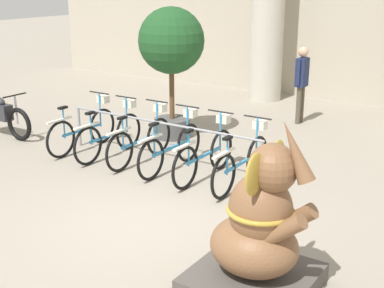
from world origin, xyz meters
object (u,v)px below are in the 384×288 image
object	(u,v)px
bicycle_2	(141,140)
bicycle_4	(205,154)
bicycle_3	(172,147)
elephant_statue	(258,235)
person_pedestrian	(302,78)
bicycle_0	(84,129)
bicycle_5	(242,161)
potted_tree	(171,48)
bicycle_1	(110,134)

from	to	relation	value
bicycle_2	bicycle_4	size ratio (longest dim) A/B	1.00
bicycle_2	bicycle_3	xyz separation A→B (m)	(0.67, -0.02, 0.00)
elephant_statue	person_pedestrian	xyz separation A→B (m)	(-2.25, 6.50, 0.38)
bicycle_0	bicycle_3	xyz separation A→B (m)	(2.02, 0.02, 0.00)
bicycle_5	potted_tree	size ratio (longest dim) A/B	0.68
bicycle_1	bicycle_2	distance (m)	0.68
bicycle_1	bicycle_2	bearing A→B (deg)	4.45
bicycle_1	elephant_statue	distance (m)	4.87
bicycle_1	bicycle_2	world-z (taller)	same
bicycle_2	elephant_statue	bearing A→B (deg)	-35.32
bicycle_0	bicycle_2	size ratio (longest dim) A/B	1.00
bicycle_5	potted_tree	world-z (taller)	potted_tree
bicycle_4	elephant_statue	world-z (taller)	elephant_statue
potted_tree	bicycle_1	bearing A→B (deg)	-97.87
elephant_statue	bicycle_1	bearing A→B (deg)	149.77
bicycle_2	bicycle_0	bearing A→B (deg)	-178.21
bicycle_1	person_pedestrian	world-z (taller)	person_pedestrian
bicycle_3	person_pedestrian	world-z (taller)	person_pedestrian
bicycle_0	bicycle_4	world-z (taller)	same
potted_tree	bicycle_0	bearing A→B (deg)	-119.28
bicycle_2	person_pedestrian	bearing A→B (deg)	72.22
bicycle_3	person_pedestrian	size ratio (longest dim) A/B	1.05
bicycle_0	person_pedestrian	distance (m)	4.86
bicycle_1	potted_tree	world-z (taller)	potted_tree
person_pedestrian	bicycle_2	bearing A→B (deg)	-107.78
bicycle_3	bicycle_1	bearing A→B (deg)	-178.76
bicycle_0	person_pedestrian	xyz separation A→B (m)	(2.63, 4.04, 0.61)
bicycle_3	elephant_statue	xyz separation A→B (m)	(2.86, -2.48, 0.23)
bicycle_1	bicycle_5	size ratio (longest dim) A/B	1.00
bicycle_1	bicycle_4	world-z (taller)	same
bicycle_5	bicycle_4	bearing A→B (deg)	-179.50
bicycle_2	elephant_statue	size ratio (longest dim) A/B	0.93
bicycle_3	bicycle_5	size ratio (longest dim) A/B	1.00
bicycle_4	bicycle_5	size ratio (longest dim) A/B	1.00
elephant_statue	person_pedestrian	bearing A→B (deg)	109.06
bicycle_2	bicycle_5	xyz separation A→B (m)	(2.02, -0.04, 0.00)
bicycle_2	potted_tree	distance (m)	2.13
bicycle_1	bicycle_5	bearing A→B (deg)	0.37
bicycle_2	bicycle_4	bearing A→B (deg)	-1.74
bicycle_5	person_pedestrian	world-z (taller)	person_pedestrian
bicycle_1	potted_tree	xyz separation A→B (m)	(0.22, 1.61, 1.38)
bicycle_4	bicycle_5	bearing A→B (deg)	0.50
bicycle_3	potted_tree	size ratio (longest dim) A/B	0.68
bicycle_2	elephant_statue	world-z (taller)	elephant_statue
bicycle_3	potted_tree	bearing A→B (deg)	125.48
bicycle_1	bicycle_4	size ratio (longest dim) A/B	1.00
bicycle_4	person_pedestrian	world-z (taller)	person_pedestrian
potted_tree	elephant_statue	bearing A→B (deg)	-45.54
bicycle_0	bicycle_2	distance (m)	1.35
bicycle_1	person_pedestrian	size ratio (longest dim) A/B	1.05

